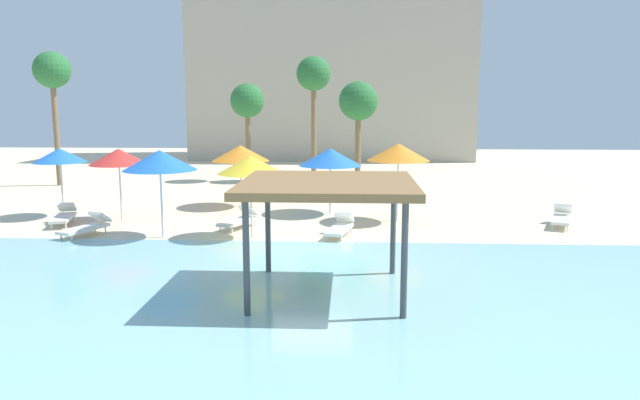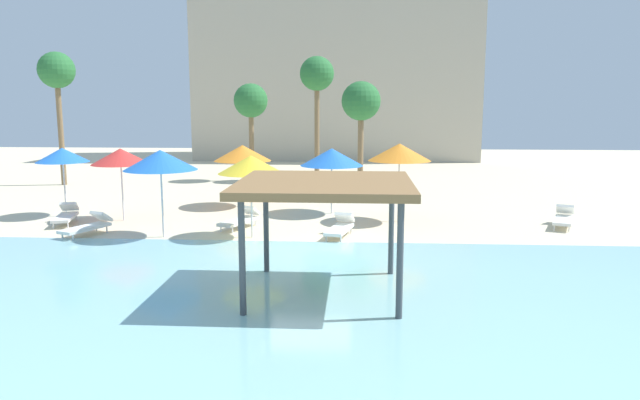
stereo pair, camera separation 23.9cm
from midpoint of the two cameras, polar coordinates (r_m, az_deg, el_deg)
ground_plane at (r=17.53m, az=-1.38°, el=-5.26°), size 80.00×80.00×0.00m
lagoon_water at (r=12.54m, az=-3.21°, el=-11.22°), size 44.00×13.50×0.04m
shade_pavilion at (r=13.53m, az=0.26°, el=1.12°), size 3.92×3.92×2.66m
beach_umbrella_blue_0 at (r=23.62m, az=0.69°, el=4.12°), size 2.50×2.50×2.61m
beach_umbrella_blue_1 at (r=25.07m, az=-23.86°, el=3.92°), size 1.99×1.99×2.67m
beach_umbrella_red_2 at (r=23.36m, az=-18.96°, el=3.93°), size 2.16×2.16×2.72m
beach_umbrella_blue_3 at (r=20.04m, az=-15.39°, el=3.69°), size 2.38×2.38×2.89m
beach_umbrella_orange_4 at (r=25.47m, az=-7.88°, el=4.46°), size 2.43×2.43×2.62m
beach_umbrella_orange_5 at (r=22.20m, az=7.19°, el=4.56°), size 2.32×2.32×2.92m
beach_umbrella_yellow_6 at (r=19.47m, az=-7.00°, el=3.37°), size 2.14×2.14×2.72m
lounge_chair_0 at (r=19.83m, az=1.60°, el=-2.56°), size 1.00×1.98×0.74m
lounge_chair_1 at (r=21.31m, az=-7.92°, el=-1.80°), size 1.30×1.98×0.74m
lounge_chair_2 at (r=23.12m, az=21.83°, el=-1.51°), size 1.26×1.98×0.74m
lounge_chair_3 at (r=23.74m, az=-23.54°, el=-1.36°), size 1.05×1.99×0.74m
lounge_chair_4 at (r=21.43m, az=-21.63°, el=-2.32°), size 1.27×1.98×0.74m
palm_tree_0 at (r=29.32m, az=3.45°, el=9.22°), size 1.90×1.90×5.42m
palm_tree_1 at (r=33.61m, az=-0.83°, el=11.67°), size 1.90×1.90×6.92m
palm_tree_2 at (r=33.93m, az=-7.16°, el=9.23°), size 1.90×1.90×5.45m
palm_tree_3 at (r=34.77m, az=-24.41°, el=10.94°), size 1.90×1.90×7.02m
hotel_block_0 at (r=48.87m, az=1.04°, el=13.45°), size 21.52×8.89×15.82m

